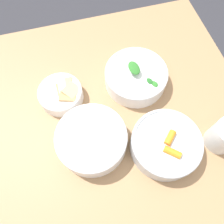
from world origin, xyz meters
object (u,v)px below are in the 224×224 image
object	(u,v)px
bowl_cookies	(61,94)
bowl_carrots	(165,144)
cup	(224,136)
bowl_greens	(135,77)
bowl_beans_hotdog	(91,140)

from	to	relation	value
bowl_cookies	bowl_carrots	bearing A→B (deg)	136.48
bowl_carrots	cup	distance (m)	0.16
bowl_greens	bowl_beans_hotdog	size ratio (longest dim) A/B	1.00
bowl_greens	bowl_beans_hotdog	bearing A→B (deg)	42.49
bowl_greens	cup	size ratio (longest dim) A/B	2.09
cup	bowl_beans_hotdog	bearing A→B (deg)	-14.22
bowl_greens	bowl_cookies	size ratio (longest dim) A/B	1.45
bowl_beans_hotdog	bowl_greens	bearing A→B (deg)	-137.51
bowl_cookies	cup	distance (m)	0.49
bowl_carrots	bowl_beans_hotdog	xyz separation A→B (m)	(0.19, -0.07, -0.00)
bowl_greens	bowl_cookies	bearing A→B (deg)	-1.09
bowl_beans_hotdog	bowl_cookies	distance (m)	0.18
bowl_beans_hotdog	bowl_carrots	bearing A→B (deg)	161.21
bowl_carrots	cup	xyz separation A→B (m)	(-0.16, 0.02, 0.01)
bowl_cookies	cup	size ratio (longest dim) A/B	1.44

